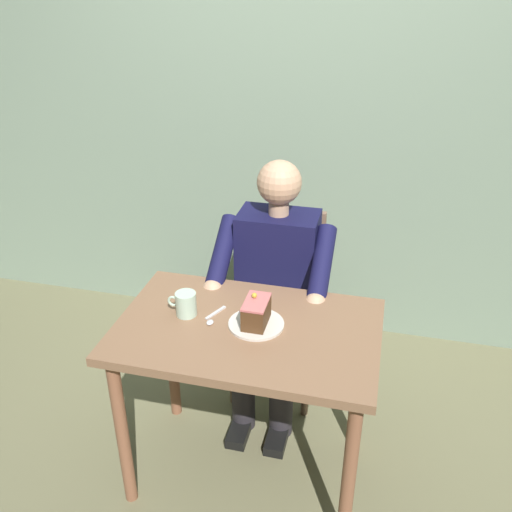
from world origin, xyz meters
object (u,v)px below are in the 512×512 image
(seated_person, at_px, (274,289))
(cake_slice, at_px, (256,312))
(chair, at_px, (281,294))
(coffee_cup, at_px, (186,303))
(dining_table, at_px, (247,350))
(dessert_spoon, at_px, (213,318))

(seated_person, distance_m, cake_slice, 0.49)
(chair, xyz_separation_m, coffee_cup, (0.25, 0.63, 0.30))
(seated_person, height_order, coffee_cup, seated_person)
(cake_slice, bearing_deg, coffee_cup, -0.98)
(cake_slice, height_order, coffee_cup, cake_slice)
(dining_table, relative_size, dessert_spoon, 7.04)
(seated_person, bearing_deg, dining_table, 90.00)
(cake_slice, distance_m, dessert_spoon, 0.18)
(dining_table, distance_m, seated_person, 0.47)
(dining_table, relative_size, cake_slice, 6.94)
(dining_table, bearing_deg, seated_person, -90.00)
(dining_table, xyz_separation_m, cake_slice, (-0.03, -0.02, 0.17))
(seated_person, bearing_deg, coffee_cup, 60.90)
(cake_slice, xyz_separation_m, coffee_cup, (0.28, -0.00, -0.01))
(seated_person, relative_size, cake_slice, 8.63)
(dining_table, height_order, cake_slice, cake_slice)
(seated_person, distance_m, dessert_spoon, 0.49)
(cake_slice, relative_size, dessert_spoon, 1.01)
(seated_person, height_order, dessert_spoon, seated_person)
(dining_table, bearing_deg, dessert_spoon, -7.39)
(seated_person, xyz_separation_m, coffee_cup, (0.25, 0.45, 0.16))
(seated_person, relative_size, dessert_spoon, 8.75)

